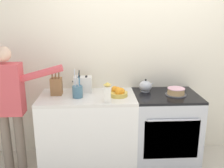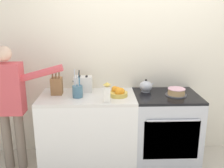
{
  "view_description": "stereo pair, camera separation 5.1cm",
  "coord_description": "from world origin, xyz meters",
  "px_view_note": "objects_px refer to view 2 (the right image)",
  "views": [
    {
      "loc": [
        -0.53,
        -2.53,
        1.84
      ],
      "look_at": [
        -0.38,
        0.29,
        1.05
      ],
      "focal_mm": 40.0,
      "sensor_mm": 36.0,
      "label": 1
    },
    {
      "loc": [
        -0.48,
        -2.54,
        1.84
      ],
      "look_at": [
        -0.38,
        0.29,
        1.05
      ],
      "focal_mm": 40.0,
      "sensor_mm": 36.0,
      "label": 2
    }
  ],
  "objects_px": {
    "toaster": "(83,84)",
    "person_baker": "(10,99)",
    "milk_carton": "(107,93)",
    "layer_cake": "(176,92)",
    "tea_kettle": "(146,86)",
    "stove_range": "(165,129)",
    "utensil_crock": "(78,91)",
    "fruit_bowl": "(118,92)",
    "knife_block": "(57,86)"
  },
  "relations": [
    {
      "from": "stove_range",
      "to": "utensil_crock",
      "type": "relative_size",
      "value": 2.68
    },
    {
      "from": "knife_block",
      "to": "milk_carton",
      "type": "bearing_deg",
      "value": -26.94
    },
    {
      "from": "knife_block",
      "to": "person_baker",
      "type": "height_order",
      "value": "person_baker"
    },
    {
      "from": "knife_block",
      "to": "person_baker",
      "type": "bearing_deg",
      "value": -162.96
    },
    {
      "from": "toaster",
      "to": "person_baker",
      "type": "bearing_deg",
      "value": -163.89
    },
    {
      "from": "person_baker",
      "to": "layer_cake",
      "type": "bearing_deg",
      "value": 10.27
    },
    {
      "from": "utensil_crock",
      "to": "milk_carton",
      "type": "xyz_separation_m",
      "value": [
        0.34,
        -0.18,
        0.03
      ]
    },
    {
      "from": "utensil_crock",
      "to": "toaster",
      "type": "distance_m",
      "value": 0.21
    },
    {
      "from": "layer_cake",
      "to": "tea_kettle",
      "type": "distance_m",
      "value": 0.38
    },
    {
      "from": "milk_carton",
      "to": "person_baker",
      "type": "xyz_separation_m",
      "value": [
        -1.13,
        0.15,
        -0.11
      ]
    },
    {
      "from": "stove_range",
      "to": "tea_kettle",
      "type": "distance_m",
      "value": 0.59
    },
    {
      "from": "utensil_crock",
      "to": "toaster",
      "type": "bearing_deg",
      "value": 76.4
    },
    {
      "from": "tea_kettle",
      "to": "toaster",
      "type": "height_order",
      "value": "toaster"
    },
    {
      "from": "knife_block",
      "to": "toaster",
      "type": "distance_m",
      "value": 0.32
    },
    {
      "from": "stove_range",
      "to": "milk_carton",
      "type": "bearing_deg",
      "value": -161.8
    },
    {
      "from": "layer_cake",
      "to": "knife_block",
      "type": "distance_m",
      "value": 1.45
    },
    {
      "from": "utensil_crock",
      "to": "toaster",
      "type": "relative_size",
      "value": 1.4
    },
    {
      "from": "knife_block",
      "to": "person_baker",
      "type": "xyz_separation_m",
      "value": [
        -0.52,
        -0.16,
        -0.11
      ]
    },
    {
      "from": "tea_kettle",
      "to": "person_baker",
      "type": "distance_m",
      "value": 1.64
    },
    {
      "from": "tea_kettle",
      "to": "person_baker",
      "type": "bearing_deg",
      "value": -171.74
    },
    {
      "from": "milk_carton",
      "to": "person_baker",
      "type": "height_order",
      "value": "person_baker"
    },
    {
      "from": "stove_range",
      "to": "fruit_bowl",
      "type": "height_order",
      "value": "fruit_bowl"
    },
    {
      "from": "layer_cake",
      "to": "tea_kettle",
      "type": "bearing_deg",
      "value": 153.0
    },
    {
      "from": "utensil_crock",
      "to": "person_baker",
      "type": "relative_size",
      "value": 0.22
    },
    {
      "from": "knife_block",
      "to": "fruit_bowl",
      "type": "bearing_deg",
      "value": -8.07
    },
    {
      "from": "tea_kettle",
      "to": "utensil_crock",
      "type": "height_order",
      "value": "utensil_crock"
    },
    {
      "from": "knife_block",
      "to": "milk_carton",
      "type": "relative_size",
      "value": 1.23
    },
    {
      "from": "toaster",
      "to": "tea_kettle",
      "type": "bearing_deg",
      "value": -0.35
    },
    {
      "from": "utensil_crock",
      "to": "milk_carton",
      "type": "bearing_deg",
      "value": -28.24
    },
    {
      "from": "utensil_crock",
      "to": "fruit_bowl",
      "type": "xyz_separation_m",
      "value": [
        0.48,
        0.02,
        -0.03
      ]
    },
    {
      "from": "fruit_bowl",
      "to": "person_baker",
      "type": "height_order",
      "value": "person_baker"
    },
    {
      "from": "knife_block",
      "to": "milk_carton",
      "type": "xyz_separation_m",
      "value": [
        0.61,
        -0.31,
        0.0
      ]
    },
    {
      "from": "fruit_bowl",
      "to": "person_baker",
      "type": "relative_size",
      "value": 0.15
    },
    {
      "from": "tea_kettle",
      "to": "toaster",
      "type": "xyz_separation_m",
      "value": [
        -0.79,
        0.0,
        0.03
      ]
    },
    {
      "from": "tea_kettle",
      "to": "fruit_bowl",
      "type": "bearing_deg",
      "value": -153.18
    },
    {
      "from": "knife_block",
      "to": "person_baker",
      "type": "distance_m",
      "value": 0.55
    },
    {
      "from": "toaster",
      "to": "milk_carton",
      "type": "xyz_separation_m",
      "value": [
        0.29,
        -0.39,
        0.01
      ]
    },
    {
      "from": "toaster",
      "to": "person_baker",
      "type": "relative_size",
      "value": 0.16
    },
    {
      "from": "stove_range",
      "to": "fruit_bowl",
      "type": "xyz_separation_m",
      "value": [
        -0.59,
        -0.04,
        0.5
      ]
    },
    {
      "from": "stove_range",
      "to": "milk_carton",
      "type": "height_order",
      "value": "milk_carton"
    },
    {
      "from": "milk_carton",
      "to": "toaster",
      "type": "bearing_deg",
      "value": 127.0
    },
    {
      "from": "knife_block",
      "to": "utensil_crock",
      "type": "height_order",
      "value": "utensil_crock"
    },
    {
      "from": "layer_cake",
      "to": "utensil_crock",
      "type": "relative_size",
      "value": 0.76
    },
    {
      "from": "toaster",
      "to": "milk_carton",
      "type": "height_order",
      "value": "milk_carton"
    },
    {
      "from": "tea_kettle",
      "to": "utensil_crock",
      "type": "bearing_deg",
      "value": -166.57
    },
    {
      "from": "stove_range",
      "to": "tea_kettle",
      "type": "height_order",
      "value": "tea_kettle"
    },
    {
      "from": "person_baker",
      "to": "tea_kettle",
      "type": "bearing_deg",
      "value": 16.7
    },
    {
      "from": "utensil_crock",
      "to": "milk_carton",
      "type": "relative_size",
      "value": 1.46
    },
    {
      "from": "stove_range",
      "to": "utensil_crock",
      "type": "height_order",
      "value": "utensil_crock"
    },
    {
      "from": "layer_cake",
      "to": "fruit_bowl",
      "type": "bearing_deg",
      "value": -179.26
    }
  ]
}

